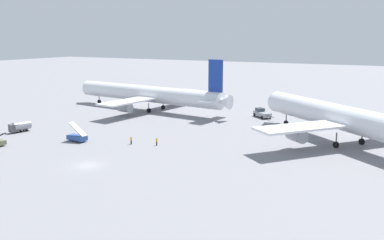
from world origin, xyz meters
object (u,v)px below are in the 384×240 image
gse_stair_truck_yellow (77,137)px  ground_crew_marshaller_foreground (131,140)px  pushback_tug (262,113)px  ground_crew_ramp_agent_by_cones (157,142)px  gse_fuel_bowser_stubby (20,126)px  airliner_at_gate_left (148,94)px  airliner_being_pushed (341,118)px

gse_stair_truck_yellow → ground_crew_marshaller_foreground: (11.75, 3.51, -0.17)m
pushback_tug → ground_crew_ramp_agent_by_cones: bearing=-102.9°
gse_fuel_bowser_stubby → ground_crew_ramp_agent_by_cones: bearing=8.0°
airliner_at_gate_left → gse_stair_truck_yellow: size_ratio=12.38×
pushback_tug → gse_fuel_bowser_stubby: size_ratio=1.52×
airliner_at_gate_left → ground_crew_ramp_agent_by_cones: airliner_at_gate_left is taller
gse_stair_truck_yellow → ground_crew_ramp_agent_by_cones: (17.01, 5.25, -0.23)m
airliner_being_pushed → ground_crew_marshaller_foreground: 44.34m
airliner_at_gate_left → ground_crew_ramp_agent_by_cones: size_ratio=37.81×
airliner_at_gate_left → airliner_being_pushed: airliner_being_pushed is taller
ground_crew_ramp_agent_by_cones → gse_fuel_bowser_stubby: bearing=-172.0°
pushback_tug → ground_crew_ramp_agent_by_cones: pushback_tug is taller
airliner_at_gate_left → gse_stair_truck_yellow: airliner_at_gate_left is taller
gse_stair_truck_yellow → ground_crew_marshaller_foreground: 12.26m
airliner_at_gate_left → gse_stair_truck_yellow: (8.53, -39.78, -3.89)m
airliner_being_pushed → gse_fuel_bowser_stubby: 73.02m
pushback_tug → gse_stair_truck_yellow: bearing=-120.1°
ground_crew_ramp_agent_by_cones → pushback_tug: bearing=77.1°
pushback_tug → ground_crew_marshaller_foreground: pushback_tug is taller
airliner_being_pushed → gse_stair_truck_yellow: airliner_being_pushed is taller
gse_stair_truck_yellow → ground_crew_marshaller_foreground: gse_stair_truck_yellow is taller
pushback_tug → ground_crew_marshaller_foreground: size_ratio=4.77×
airliner_at_gate_left → gse_fuel_bowser_stubby: (-9.85, -39.49, -3.58)m
airliner_being_pushed → ground_crew_marshaller_foreground: airliner_being_pushed is taller
ground_crew_marshaller_foreground → pushback_tug: bearing=70.9°
ground_crew_marshaller_foreground → airliner_at_gate_left: bearing=119.2°
gse_fuel_bowser_stubby → ground_crew_ramp_agent_by_cones: size_ratio=3.34×
gse_fuel_bowser_stubby → ground_crew_ramp_agent_by_cones: gse_fuel_bowser_stubby is taller
ground_crew_ramp_agent_by_cones → gse_stair_truck_yellow: bearing=-162.8°
airliner_being_pushed → gse_fuel_bowser_stubby: airliner_being_pushed is taller
pushback_tug → ground_crew_marshaller_foreground: 44.01m
ground_crew_marshaller_foreground → ground_crew_ramp_agent_by_cones: 5.54m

